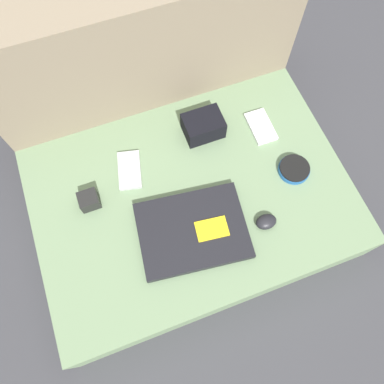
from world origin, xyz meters
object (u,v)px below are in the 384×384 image
(computer_mouse, at_px, (266,222))
(phone_black, at_px, (130,170))
(charger_brick, at_px, (89,200))
(laptop, at_px, (193,231))
(speaker_puck, at_px, (294,169))
(phone_silver, at_px, (261,127))
(camera_pouch, at_px, (203,126))

(computer_mouse, bearing_deg, phone_black, 137.32)
(phone_black, relative_size, charger_brick, 2.47)
(laptop, relative_size, speaker_puck, 3.47)
(phone_silver, bearing_deg, phone_black, -178.77)
(computer_mouse, bearing_deg, laptop, 166.93)
(laptop, height_order, camera_pouch, camera_pouch)
(computer_mouse, relative_size, speaker_puck, 0.64)
(laptop, xyz_separation_m, charger_brick, (-0.25, 0.19, 0.01))
(laptop, bearing_deg, camera_pouch, 71.13)
(charger_brick, bearing_deg, laptop, -36.89)
(computer_mouse, height_order, phone_silver, computer_mouse)
(laptop, xyz_separation_m, speaker_puck, (0.36, 0.07, -0.00))
(laptop, relative_size, camera_pouch, 2.73)
(phone_silver, height_order, camera_pouch, camera_pouch)
(computer_mouse, xyz_separation_m, charger_brick, (-0.46, 0.24, 0.01))
(speaker_puck, xyz_separation_m, phone_silver, (-0.03, 0.18, -0.00))
(speaker_puck, xyz_separation_m, phone_black, (-0.47, 0.18, -0.00))
(laptop, relative_size, computer_mouse, 5.39)
(laptop, distance_m, phone_black, 0.27)
(laptop, distance_m, computer_mouse, 0.21)
(laptop, height_order, phone_silver, laptop)
(computer_mouse, bearing_deg, phone_silver, 68.36)
(charger_brick, bearing_deg, computer_mouse, -27.48)
(computer_mouse, distance_m, camera_pouch, 0.36)
(phone_silver, bearing_deg, computer_mouse, -110.99)
(speaker_puck, distance_m, phone_black, 0.50)
(laptop, height_order, computer_mouse, same)
(laptop, distance_m, phone_silver, 0.41)
(computer_mouse, distance_m, phone_black, 0.44)
(computer_mouse, relative_size, charger_brick, 1.10)
(computer_mouse, distance_m, charger_brick, 0.52)
(computer_mouse, height_order, camera_pouch, camera_pouch)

